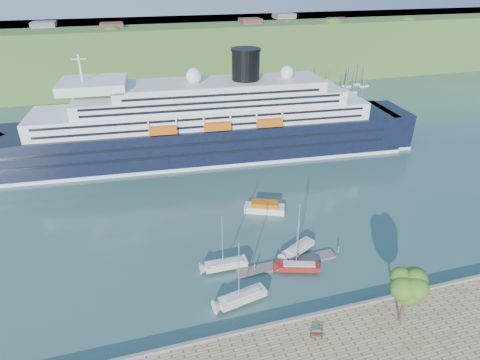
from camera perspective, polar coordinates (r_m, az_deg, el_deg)
name	(u,v)px	position (r m, az deg, el deg)	size (l,w,h in m)	color
ground	(292,324)	(59.50, 7.43, -19.67)	(400.00, 400.00, 0.00)	#2E514D
far_hillside	(164,52)	(184.86, -10.78, 17.48)	(400.00, 50.00, 24.00)	#395E25
quay_coping	(293,319)	(58.53, 7.58, -19.05)	(220.00, 0.50, 0.30)	slate
cruise_ship	(196,106)	(101.63, -6.34, 10.40)	(120.60, 17.56, 27.08)	black
park_bench	(317,334)	(56.76, 10.83, -20.72)	(1.69, 0.69, 1.09)	#4C2715
promenade_tree	(406,294)	(58.97, 22.54, -14.80)	(5.73, 5.73, 9.49)	#2F5516
floating_pontoon	(287,263)	(68.65, 6.72, -11.69)	(17.30, 2.11, 0.38)	slate
sailboat_white_near	(242,275)	(58.37, 0.35, -13.36)	(8.06, 2.24, 10.42)	silver
sailboat_red	(301,248)	(64.72, 8.61, -9.50)	(7.36, 2.04, 9.50)	maroon
sailboat_white_far	(300,230)	(68.48, 8.48, -7.07)	(7.47, 2.08, 9.65)	silver
tender_launch	(265,207)	(81.28, 3.52, -3.80)	(8.11, 2.77, 2.24)	#C6560B
sailboat_extra	(226,245)	(64.39, -2.05, -9.17)	(7.63, 2.12, 9.85)	silver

